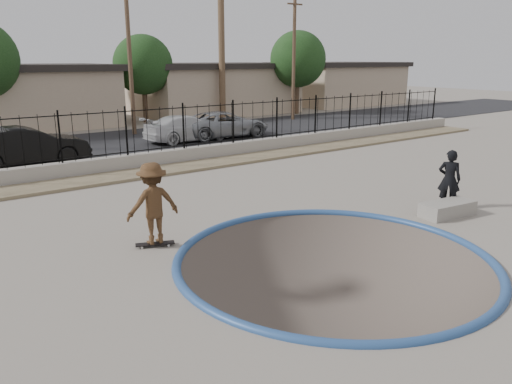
{
  "coord_description": "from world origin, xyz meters",
  "views": [
    {
      "loc": [
        -7.44,
        -8.16,
        4.28
      ],
      "look_at": [
        0.11,
        2.0,
        0.87
      ],
      "focal_mm": 35.0,
      "sensor_mm": 36.0,
      "label": 1
    }
  ],
  "objects_px": {
    "skateboard": "(155,244)",
    "car_d": "(224,124)",
    "car_b": "(26,146)",
    "skater": "(153,207)",
    "videographer": "(449,179)",
    "car_c": "(187,128)",
    "concrete_ledge": "(447,209)"
  },
  "relations": [
    {
      "from": "car_d",
      "to": "concrete_ledge",
      "type": "bearing_deg",
      "value": 173.7
    },
    {
      "from": "videographer",
      "to": "car_c",
      "type": "height_order",
      "value": "videographer"
    },
    {
      "from": "videographer",
      "to": "car_b",
      "type": "xyz_separation_m",
      "value": [
        -8.49,
        13.61,
        -0.04
      ]
    },
    {
      "from": "car_c",
      "to": "skater",
      "type": "bearing_deg",
      "value": 146.92
    },
    {
      "from": "car_b",
      "to": "car_d",
      "type": "relative_size",
      "value": 0.94
    },
    {
      "from": "skateboard",
      "to": "car_b",
      "type": "height_order",
      "value": "car_b"
    },
    {
      "from": "car_b",
      "to": "car_c",
      "type": "xyz_separation_m",
      "value": [
        8.28,
        1.6,
        -0.11
      ]
    },
    {
      "from": "skateboard",
      "to": "car_d",
      "type": "height_order",
      "value": "car_d"
    },
    {
      "from": "skater",
      "to": "car_b",
      "type": "distance_m",
      "value": 11.34
    },
    {
      "from": "concrete_ledge",
      "to": "car_d",
      "type": "bearing_deg",
      "value": 80.0
    },
    {
      "from": "skater",
      "to": "car_b",
      "type": "height_order",
      "value": "skater"
    },
    {
      "from": "car_b",
      "to": "car_d",
      "type": "height_order",
      "value": "car_b"
    },
    {
      "from": "skater",
      "to": "videographer",
      "type": "xyz_separation_m",
      "value": [
        8.27,
        -2.27,
        -0.08
      ]
    },
    {
      "from": "concrete_ledge",
      "to": "car_d",
      "type": "distance_m",
      "value": 15.91
    },
    {
      "from": "concrete_ledge",
      "to": "car_d",
      "type": "height_order",
      "value": "car_d"
    },
    {
      "from": "skateboard",
      "to": "car_b",
      "type": "distance_m",
      "value": 11.36
    },
    {
      "from": "skater",
      "to": "videographer",
      "type": "distance_m",
      "value": 8.58
    },
    {
      "from": "skateboard",
      "to": "videographer",
      "type": "distance_m",
      "value": 8.62
    },
    {
      "from": "concrete_ledge",
      "to": "car_d",
      "type": "xyz_separation_m",
      "value": [
        2.76,
        15.65,
        0.55
      ]
    },
    {
      "from": "car_b",
      "to": "skater",
      "type": "bearing_deg",
      "value": -179.53
    },
    {
      "from": "concrete_ledge",
      "to": "skateboard",
      "type": "bearing_deg",
      "value": 160.33
    },
    {
      "from": "concrete_ledge",
      "to": "videographer",
      "type": "bearing_deg",
      "value": 33.91
    },
    {
      "from": "concrete_ledge",
      "to": "car_d",
      "type": "relative_size",
      "value": 0.31
    },
    {
      "from": "videographer",
      "to": "concrete_ledge",
      "type": "height_order",
      "value": "videographer"
    },
    {
      "from": "skater",
      "to": "car_c",
      "type": "xyz_separation_m",
      "value": [
        8.06,
        12.93,
        -0.24
      ]
    },
    {
      "from": "concrete_ledge",
      "to": "car_c",
      "type": "relative_size",
      "value": 0.34
    },
    {
      "from": "skateboard",
      "to": "videographer",
      "type": "relative_size",
      "value": 0.53
    },
    {
      "from": "videographer",
      "to": "car_c",
      "type": "bearing_deg",
      "value": -29.72
    },
    {
      "from": "videographer",
      "to": "car_d",
      "type": "relative_size",
      "value": 0.34
    },
    {
      "from": "concrete_ledge",
      "to": "car_c",
      "type": "xyz_separation_m",
      "value": [
        0.45,
        15.65,
        0.52
      ]
    },
    {
      "from": "videographer",
      "to": "car_b",
      "type": "bearing_deg",
      "value": 1.45
    },
    {
      "from": "skater",
      "to": "car_b",
      "type": "bearing_deg",
      "value": -84.1
    }
  ]
}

